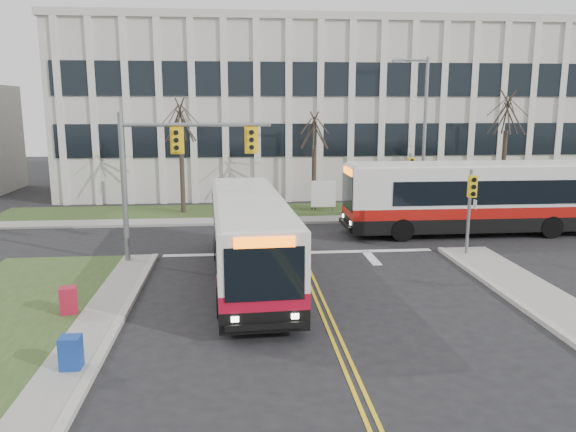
{
  "coord_description": "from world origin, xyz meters",
  "views": [
    {
      "loc": [
        -2.68,
        -15.9,
        6.42
      ],
      "look_at": [
        -0.65,
        6.62,
        2.0
      ],
      "focal_mm": 35.0,
      "sensor_mm": 36.0,
      "label": 1
    }
  ],
  "objects_px": {
    "directory_sign": "(323,194)",
    "bus_main": "(249,240)",
    "newspaper_box_blue": "(71,355)",
    "streetlight": "(422,128)",
    "newspaper_box_red": "(69,302)",
    "bus_cross": "(477,199)"
  },
  "relations": [
    {
      "from": "directory_sign",
      "to": "bus_main",
      "type": "height_order",
      "value": "bus_main"
    },
    {
      "from": "bus_cross",
      "to": "directory_sign",
      "type": "bearing_deg",
      "value": -132.1
    },
    {
      "from": "streetlight",
      "to": "newspaper_box_red",
      "type": "relative_size",
      "value": 9.68
    },
    {
      "from": "directory_sign",
      "to": "bus_cross",
      "type": "distance_m",
      "value": 9.32
    },
    {
      "from": "bus_cross",
      "to": "streetlight",
      "type": "bearing_deg",
      "value": -164.4
    },
    {
      "from": "directory_sign",
      "to": "newspaper_box_red",
      "type": "bearing_deg",
      "value": -122.67
    },
    {
      "from": "directory_sign",
      "to": "bus_main",
      "type": "xyz_separation_m",
      "value": [
        -4.8,
        -13.09,
        0.38
      ]
    },
    {
      "from": "newspaper_box_blue",
      "to": "streetlight",
      "type": "bearing_deg",
      "value": 51.62
    },
    {
      "from": "bus_main",
      "to": "newspaper_box_red",
      "type": "bearing_deg",
      "value": -153.22
    },
    {
      "from": "directory_sign",
      "to": "newspaper_box_blue",
      "type": "bearing_deg",
      "value": -114.69
    },
    {
      "from": "bus_main",
      "to": "newspaper_box_blue",
      "type": "height_order",
      "value": "bus_main"
    },
    {
      "from": "newspaper_box_red",
      "to": "bus_cross",
      "type": "bearing_deg",
      "value": 18.22
    },
    {
      "from": "bus_cross",
      "to": "bus_main",
      "type": "bearing_deg",
      "value": -59.76
    },
    {
      "from": "bus_cross",
      "to": "newspaper_box_red",
      "type": "relative_size",
      "value": 14.04
    },
    {
      "from": "streetlight",
      "to": "bus_main",
      "type": "height_order",
      "value": "streetlight"
    },
    {
      "from": "streetlight",
      "to": "newspaper_box_red",
      "type": "bearing_deg",
      "value": -136.8
    },
    {
      "from": "streetlight",
      "to": "newspaper_box_blue",
      "type": "distance_m",
      "value": 24.51
    },
    {
      "from": "bus_main",
      "to": "bus_cross",
      "type": "height_order",
      "value": "bus_cross"
    },
    {
      "from": "newspaper_box_blue",
      "to": "newspaper_box_red",
      "type": "height_order",
      "value": "same"
    },
    {
      "from": "newspaper_box_red",
      "to": "streetlight",
      "type": "bearing_deg",
      "value": 31.26
    },
    {
      "from": "bus_cross",
      "to": "newspaper_box_red",
      "type": "distance_m",
      "value": 20.15
    },
    {
      "from": "directory_sign",
      "to": "bus_main",
      "type": "bearing_deg",
      "value": -110.15
    }
  ]
}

